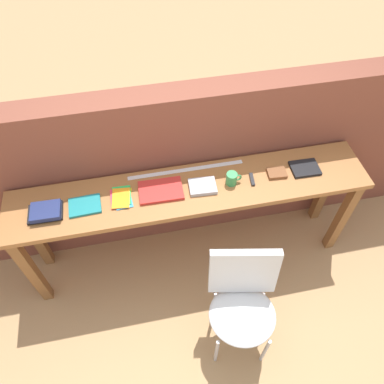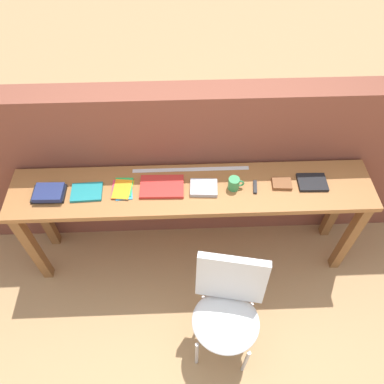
{
  "view_description": "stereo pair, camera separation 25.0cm",
  "coord_description": "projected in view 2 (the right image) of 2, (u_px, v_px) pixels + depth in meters",
  "views": [
    {
      "loc": [
        -0.31,
        -1.28,
        2.86
      ],
      "look_at": [
        0.0,
        0.25,
        0.9
      ],
      "focal_mm": 35.0,
      "sensor_mm": 36.0,
      "label": 1
    },
    {
      "loc": [
        -0.06,
        -1.31,
        2.86
      ],
      "look_at": [
        0.0,
        0.25,
        0.9
      ],
      "focal_mm": 35.0,
      "sensor_mm": 36.0,
      "label": 2
    }
  ],
  "objects": [
    {
      "name": "book_stack_leftmost",
      "position": [
        49.0,
        193.0,
        2.49
      ],
      "size": [
        0.22,
        0.16,
        0.06
      ],
      "color": "black",
      "rests_on": "sideboard"
    },
    {
      "name": "leather_journal_brown",
      "position": [
        282.0,
        184.0,
        2.56
      ],
      "size": [
        0.14,
        0.11,
        0.02
      ],
      "primitive_type": "cube",
      "rotation": [
        0.0,
        0.0,
        -0.07
      ],
      "color": "brown",
      "rests_on": "sideboard"
    },
    {
      "name": "book_grey_hardcover",
      "position": [
        204.0,
        188.0,
        2.53
      ],
      "size": [
        0.19,
        0.15,
        0.03
      ],
      "primitive_type": "cube",
      "rotation": [
        0.0,
        0.0,
        -0.06
      ],
      "color": "#9E9EA3",
      "rests_on": "sideboard"
    },
    {
      "name": "chair_white_moulded",
      "position": [
        228.0,
        307.0,
        2.39
      ],
      "size": [
        0.52,
        0.53,
        0.89
      ],
      "color": "silver",
      "rests_on": "ground"
    },
    {
      "name": "magazine_cycling",
      "position": [
        87.0,
        192.0,
        2.52
      ],
      "size": [
        0.21,
        0.16,
        0.02
      ],
      "primitive_type": "cube",
      "rotation": [
        0.0,
        0.0,
        0.04
      ],
      "color": "#19757A",
      "rests_on": "sideboard"
    },
    {
      "name": "book_open_centre",
      "position": [
        162.0,
        187.0,
        2.54
      ],
      "size": [
        0.3,
        0.2,
        0.02
      ],
      "primitive_type": "cube",
      "rotation": [
        0.0,
        0.0,
        -0.02
      ],
      "color": "red",
      "rests_on": "sideboard"
    },
    {
      "name": "brick_wall_back",
      "position": [
        190.0,
        167.0,
        2.89
      ],
      "size": [
        6.0,
        0.2,
        1.43
      ],
      "primitive_type": "cube",
      "color": "brown",
      "rests_on": "ground"
    },
    {
      "name": "sideboard",
      "position": [
        192.0,
        200.0,
        2.66
      ],
      "size": [
        2.5,
        0.44,
        0.88
      ],
      "color": "#996033",
      "rests_on": "ground"
    },
    {
      "name": "multitool_folded",
      "position": [
        255.0,
        187.0,
        2.55
      ],
      "size": [
        0.04,
        0.11,
        0.02
      ],
      "primitive_type": "cube",
      "rotation": [
        0.0,
        0.0,
        -0.12
      ],
      "color": "black",
      "rests_on": "sideboard"
    },
    {
      "name": "pamphlet_pile_colourful",
      "position": [
        123.0,
        189.0,
        2.54
      ],
      "size": [
        0.15,
        0.2,
        0.01
      ],
      "color": "yellow",
      "rests_on": "sideboard"
    },
    {
      "name": "ground_plane",
      "position": [
        193.0,
        284.0,
        3.05
      ],
      "size": [
        40.0,
        40.0,
        0.0
      ],
      "primitive_type": "plane",
      "color": "tan"
    },
    {
      "name": "mug",
      "position": [
        234.0,
        184.0,
        2.52
      ],
      "size": [
        0.11,
        0.08,
        0.09
      ],
      "color": "#338C4C",
      "rests_on": "sideboard"
    },
    {
      "name": "book_repair_rightmost",
      "position": [
        312.0,
        182.0,
        2.57
      ],
      "size": [
        0.2,
        0.16,
        0.02
      ],
      "primitive_type": "cube",
      "rotation": [
        0.0,
        0.0,
        -0.03
      ],
      "color": "black",
      "rests_on": "sideboard"
    },
    {
      "name": "ruler_metal_back_edge",
      "position": [
        191.0,
        169.0,
        2.65
      ],
      "size": [
        0.83,
        0.03,
        0.0
      ],
      "primitive_type": "cube",
      "color": "silver",
      "rests_on": "sideboard"
    }
  ]
}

